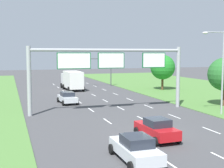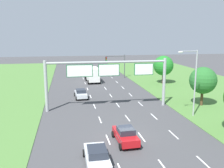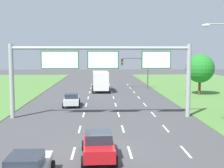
# 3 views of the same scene
# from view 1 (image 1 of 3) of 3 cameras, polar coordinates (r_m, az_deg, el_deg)

# --- Properties ---
(ground_plane) EXTENTS (200.00, 200.00, 0.00)m
(ground_plane) POSITION_cam_1_polar(r_m,az_deg,el_deg) (24.32, 7.48, -9.35)
(ground_plane) COLOR #424244
(lane_dashes_inner_left) EXTENTS (0.14, 62.40, 0.01)m
(lane_dashes_inner_left) POSITION_cam_1_polar(r_m,az_deg,el_deg) (34.77, -3.85, -4.75)
(lane_dashes_inner_left) COLOR white
(lane_dashes_inner_left) RESTS_ON ground_plane
(lane_dashes_inner_right) EXTENTS (0.14, 62.40, 0.01)m
(lane_dashes_inner_right) POSITION_cam_1_polar(r_m,az_deg,el_deg) (35.79, 1.60, -4.44)
(lane_dashes_inner_right) COLOR white
(lane_dashes_inner_right) RESTS_ON ground_plane
(lane_dashes_slip) EXTENTS (0.14, 62.40, 0.01)m
(lane_dashes_slip) POSITION_cam_1_polar(r_m,az_deg,el_deg) (37.12, 6.69, -4.11)
(lane_dashes_slip) COLOR white
(lane_dashes_slip) RESTS_ON ground_plane
(car_near_red) EXTENTS (2.06, 4.41, 1.56)m
(car_near_red) POSITION_cam_1_polar(r_m,az_deg,el_deg) (18.50, 4.32, -11.67)
(car_near_red) COLOR silver
(car_near_red) RESTS_ON ground_plane
(car_lead_silver) EXTENTS (2.16, 4.11, 1.46)m
(car_lead_silver) POSITION_cam_1_polar(r_m,az_deg,el_deg) (39.36, -8.15, -2.48)
(car_lead_silver) COLOR silver
(car_lead_silver) RESTS_ON ground_plane
(car_mid_lane) EXTENTS (2.13, 4.17, 1.57)m
(car_mid_lane) POSITION_cam_1_polar(r_m,az_deg,el_deg) (23.17, 8.15, -8.11)
(car_mid_lane) COLOR red
(car_mid_lane) RESTS_ON ground_plane
(box_truck) EXTENTS (2.85, 7.81, 3.22)m
(box_truck) POSITION_cam_1_polar(r_m,az_deg,el_deg) (53.81, -7.34, 0.77)
(box_truck) COLOR silver
(box_truck) RESTS_ON ground_plane
(sign_gantry) EXTENTS (17.24, 0.44, 7.00)m
(sign_gantry) POSITION_cam_1_polar(r_m,az_deg,el_deg) (33.53, -0.37, 3.39)
(sign_gantry) COLOR #9EA0A5
(sign_gantry) RESTS_ON ground_plane
(traffic_light_mast) EXTENTS (4.76, 0.49, 5.60)m
(traffic_light_mast) POSITION_cam_1_polar(r_m,az_deg,el_deg) (58.78, -1.99, 3.30)
(traffic_light_mast) COLOR #47494F
(traffic_light_mast) RESTS_ON ground_plane
(street_lamp) EXTENTS (2.61, 0.32, 8.50)m
(street_lamp) POSITION_cam_1_polar(r_m,az_deg,el_deg) (33.22, 19.11, 3.28)
(street_lamp) COLOR #9EA0A5
(street_lamp) RESTS_ON ground_plane
(roadside_tree_mid) EXTENTS (3.92, 3.92, 5.77)m
(roadside_tree_mid) POSITION_cam_1_polar(r_m,az_deg,el_deg) (39.08, 19.87, 1.68)
(roadside_tree_mid) COLOR #513823
(roadside_tree_mid) RESTS_ON ground_plane
(roadside_tree_far) EXTENTS (4.18, 4.18, 6.00)m
(roadside_tree_far) POSITION_cam_1_polar(r_m,az_deg,el_deg) (53.59, 9.25, 3.04)
(roadside_tree_far) COLOR #513823
(roadside_tree_far) RESTS_ON ground_plane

